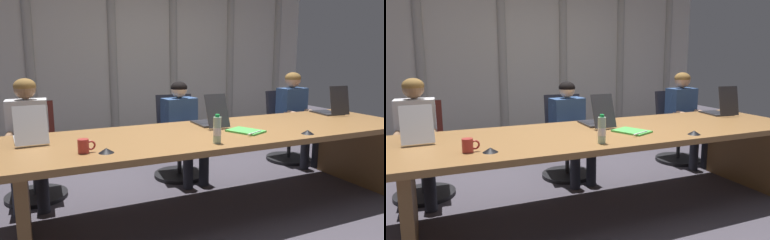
% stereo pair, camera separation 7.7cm
% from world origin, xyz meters
% --- Properties ---
extents(ground_plane, '(11.45, 11.45, 0.00)m').
position_xyz_m(ground_plane, '(0.00, 0.00, 0.00)').
color(ground_plane, '#47424C').
extents(conference_table, '(3.88, 1.15, 0.74)m').
position_xyz_m(conference_table, '(0.00, 0.00, 0.60)').
color(conference_table, olive).
rests_on(conference_table, ground_plane).
extents(curtain_backdrop, '(5.72, 0.17, 3.09)m').
position_xyz_m(curtain_backdrop, '(0.00, 2.43, 1.55)').
color(curtain_backdrop, beige).
rests_on(curtain_backdrop, ground_plane).
extents(laptop_left_end, '(0.26, 0.46, 0.30)m').
position_xyz_m(laptop_left_end, '(-1.61, 0.27, 0.80)').
color(laptop_left_end, '#BCBCC1').
rests_on(laptop_left_end, conference_table).
extents(laptop_left_mid, '(0.23, 0.47, 0.32)m').
position_xyz_m(laptop_left_mid, '(-0.00, 0.25, 0.80)').
color(laptop_left_mid, '#2D2D33').
rests_on(laptop_left_mid, conference_table).
extents(laptop_center, '(0.29, 0.44, 0.34)m').
position_xyz_m(laptop_center, '(1.58, 0.27, 0.81)').
color(laptop_center, '#2D2D33').
rests_on(laptop_center, conference_table).
extents(office_chair_left_end, '(0.60, 0.60, 0.95)m').
position_xyz_m(office_chair_left_end, '(-1.58, 1.04, 0.36)').
color(office_chair_left_end, '#511E19').
rests_on(office_chair_left_end, ground_plane).
extents(office_chair_left_mid, '(0.60, 0.60, 0.95)m').
position_xyz_m(office_chair_left_mid, '(-0.01, 1.04, 0.36)').
color(office_chair_left_mid, '#2D2D38').
rests_on(office_chair_left_mid, ground_plane).
extents(office_chair_center, '(0.60, 0.60, 0.94)m').
position_xyz_m(office_chair_center, '(1.60, 1.04, 0.35)').
color(office_chair_center, '#2D2D38').
rests_on(office_chair_center, ground_plane).
extents(person_left_end, '(0.40, 0.56, 1.21)m').
position_xyz_m(person_left_end, '(-1.62, 0.88, 0.69)').
color(person_left_end, silver).
rests_on(person_left_end, ground_plane).
extents(person_left_mid, '(0.42, 0.57, 1.13)m').
position_xyz_m(person_left_mid, '(-0.02, 0.88, 0.64)').
color(person_left_mid, '#335184').
rests_on(person_left_mid, ground_plane).
extents(person_center, '(0.39, 0.56, 1.20)m').
position_xyz_m(person_center, '(1.61, 0.88, 0.69)').
color(person_center, '#335184').
rests_on(person_center, ground_plane).
extents(water_bottle_primary, '(0.06, 0.06, 0.23)m').
position_xyz_m(water_bottle_primary, '(-0.28, -0.40, 0.85)').
color(water_bottle_primary, '#ADD1B2').
rests_on(water_bottle_primary, conference_table).
extents(coffee_mug_near, '(0.12, 0.08, 0.10)m').
position_xyz_m(coffee_mug_near, '(-1.27, -0.26, 0.79)').
color(coffee_mug_near, '#B2332D').
rests_on(coffee_mug_near, conference_table).
extents(conference_mic_left_side, '(0.11, 0.11, 0.03)m').
position_xyz_m(conference_mic_left_side, '(-1.13, -0.33, 0.76)').
color(conference_mic_left_side, black).
rests_on(conference_mic_left_side, conference_table).
extents(conference_mic_middle, '(0.11, 0.11, 0.03)m').
position_xyz_m(conference_mic_middle, '(0.60, -0.44, 0.76)').
color(conference_mic_middle, black).
rests_on(conference_mic_middle, conference_table).
extents(spiral_notepad, '(0.32, 0.37, 0.03)m').
position_xyz_m(spiral_notepad, '(0.15, -0.14, 0.75)').
color(spiral_notepad, '#4CB74C').
rests_on(spiral_notepad, conference_table).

